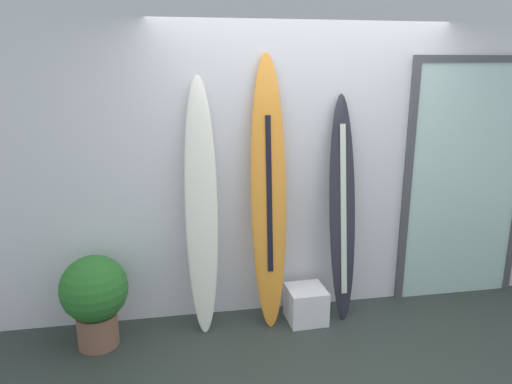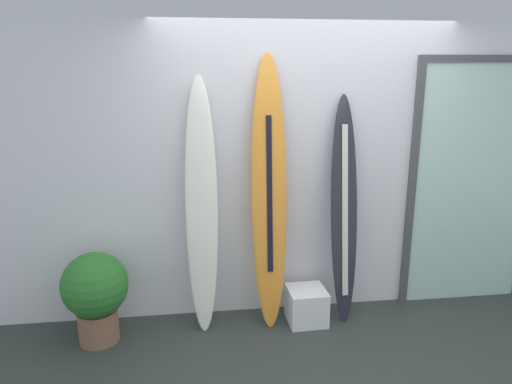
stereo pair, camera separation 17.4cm
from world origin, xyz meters
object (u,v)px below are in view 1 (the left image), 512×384
surfboard_charcoal (342,210)px  display_block_left (306,304)px  glass_door (465,178)px  surfboard_sunset (269,196)px  potted_plant (95,295)px  surfboard_ivory (201,210)px

surfboard_charcoal → display_block_left: (-0.32, -0.08, -0.81)m
display_block_left → glass_door: bearing=9.2°
surfboard_sunset → potted_plant: bearing=-173.6°
glass_door → potted_plant: size_ratio=3.00×
surfboard_ivory → glass_door: bearing=4.0°
surfboard_ivory → display_block_left: 1.24m
surfboard_sunset → surfboard_charcoal: (0.64, -0.01, -0.15)m
surfboard_sunset → surfboard_charcoal: 0.66m
display_block_left → surfboard_charcoal: bearing=13.7°
surfboard_charcoal → glass_door: size_ratio=0.86×
surfboard_sunset → potted_plant: 1.56m
surfboard_charcoal → glass_door: 1.26m
surfboard_charcoal → surfboard_sunset: bearing=179.4°
glass_door → potted_plant: 3.37m
surfboard_sunset → surfboard_charcoal: bearing=-0.6°
potted_plant → surfboard_ivory: bearing=10.4°
surfboard_sunset → glass_door: (1.88, 0.17, 0.04)m
glass_door → surfboard_charcoal: bearing=-171.9°
display_block_left → glass_door: (1.56, 0.25, 1.00)m
surfboard_sunset → display_block_left: bearing=-14.7°
surfboard_charcoal → display_block_left: size_ratio=5.84×
surfboard_ivory → surfboard_charcoal: (1.19, -0.01, -0.06)m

